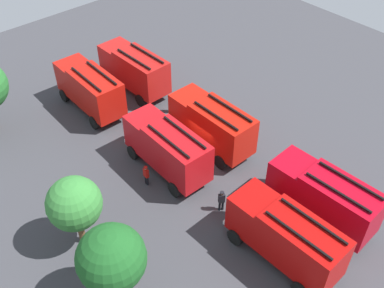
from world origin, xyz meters
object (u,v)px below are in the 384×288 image
fire_truck_5 (90,88)px  traffic_cone_1 (145,123)px  fire_truck_4 (167,147)px  tree_0 (111,259)px  fire_truck_2 (134,68)px  traffic_cone_0 (121,99)px  fire_truck_0 (324,196)px  tree_1 (74,204)px  firefighter_0 (263,200)px  fire_truck_3 (286,235)px  fire_truck_1 (212,123)px  firefighter_3 (222,200)px  firefighter_2 (173,103)px  firefighter_1 (146,175)px

fire_truck_5 → traffic_cone_1: size_ratio=12.79×
fire_truck_4 → tree_0: bearing=126.6°
fire_truck_2 → fire_truck_5: bearing=88.5°
fire_truck_5 → traffic_cone_1: 5.39m
fire_truck_4 → traffic_cone_0: fire_truck_4 is taller
fire_truck_0 → tree_1: bearing=52.5°
fire_truck_5 → firefighter_0: (-16.89, -2.33, -1.26)m
fire_truck_3 → fire_truck_1: bearing=-22.5°
firefighter_3 → traffic_cone_1: firefighter_3 is taller
fire_truck_5 → firefighter_2: bearing=-134.0°
firefighter_1 → firefighter_3: (-5.14, -2.22, 0.04)m
fire_truck_2 → firefighter_0: (-16.89, 2.14, -1.26)m
fire_truck_3 → fire_truck_5: (20.17, 0.33, 0.00)m
fire_truck_1 → traffic_cone_1: 6.06m
fire_truck_3 → firefighter_2: fire_truck_3 is taller
traffic_cone_1 → firefighter_2: bearing=-92.5°
tree_1 → traffic_cone_1: bearing=-56.4°
tree_1 → traffic_cone_1: size_ratio=8.93×
fire_truck_1 → tree_1: tree_1 is taller
firefighter_1 → tree_0: 9.31m
firefighter_3 → traffic_cone_1: 10.55m
fire_truck_4 → traffic_cone_1: fire_truck_4 is taller
fire_truck_0 → firefighter_0: bearing=33.7°
fire_truck_0 → traffic_cone_1: (15.11, 2.56, -1.87)m
fire_truck_3 → firefighter_0: size_ratio=4.49×
traffic_cone_0 → fire_truck_3: bearing=173.9°
fire_truck_0 → traffic_cone_0: size_ratio=12.60×
traffic_cone_0 → traffic_cone_1: traffic_cone_0 is taller
fire_truck_5 → tree_0: (-15.92, 8.48, 1.64)m
fire_truck_3 → firefighter_0: fire_truck_3 is taller
tree_0 → fire_truck_4: bearing=-54.6°
fire_truck_0 → firefighter_0: 3.81m
fire_truck_4 → fire_truck_5: (9.83, 0.10, 0.00)m
firefighter_2 → tree_1: bearing=62.6°
firefighter_2 → tree_0: bearing=75.8°
fire_truck_2 → firefighter_1: size_ratio=4.43×
fire_truck_4 → firefighter_2: (5.02, -4.68, -1.24)m
fire_truck_0 → firefighter_3: size_ratio=4.30×
fire_truck_1 → firefighter_2: bearing=-5.6°
firefighter_1 → traffic_cone_0: bearing=-110.5°
fire_truck_1 → tree_1: bearing=96.0°
fire_truck_5 → firefighter_1: (-9.95, 1.94, -1.24)m
firefighter_3 → traffic_cone_1: size_ratio=2.99×
firefighter_1 → traffic_cone_0: (9.28, -4.35, -0.62)m
fire_truck_2 → firefighter_1: fire_truck_2 is taller
traffic_cone_1 → fire_truck_1: bearing=-155.8°
firefighter_2 → traffic_cone_1: (0.13, 2.88, -0.63)m
fire_truck_5 → traffic_cone_1: (-4.68, -1.90, -1.87)m
fire_truck_1 → firefighter_1: bearing=90.3°
fire_truck_2 → firefighter_2: size_ratio=4.43×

